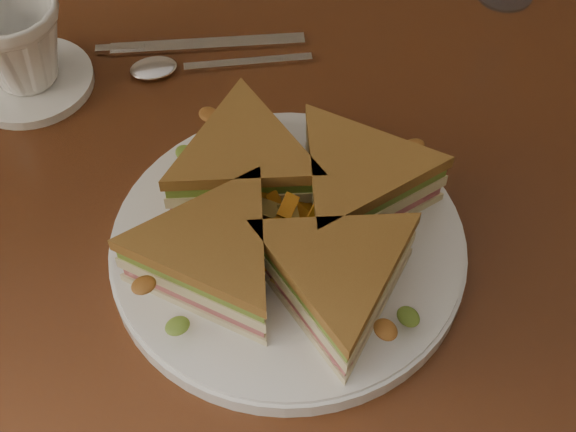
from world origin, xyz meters
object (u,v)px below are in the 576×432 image
at_px(sandwich_wedges, 288,220).
at_px(coffee_cup, 17,43).
at_px(spoon, 177,67).
at_px(knife, 194,46).
at_px(plate, 288,247).
at_px(table, 316,248).
at_px(saucer, 30,81).

height_order(sandwich_wedges, coffee_cup, coffee_cup).
distance_m(spoon, coffee_cup, 0.15).
relative_size(sandwich_wedges, knife, 1.48).
relative_size(knife, coffee_cup, 2.28).
bearing_deg(knife, plate, -74.27).
height_order(table, plate, plate).
bearing_deg(sandwich_wedges, knife, 96.54).
bearing_deg(saucer, plate, -52.52).
bearing_deg(plate, saucer, 127.48).
bearing_deg(spoon, saucer, -178.68).
distance_m(knife, saucer, 0.17).
bearing_deg(table, coffee_cup, 141.39).
relative_size(plate, spoon, 1.60).
height_order(table, coffee_cup, coffee_cup).
distance_m(knife, coffee_cup, 0.17).
bearing_deg(spoon, plate, -70.39).
xyz_separation_m(plate, spoon, (-0.05, 0.24, -0.00)).
distance_m(plate, sandwich_wedges, 0.04).
bearing_deg(saucer, spoon, -5.75).
bearing_deg(saucer, table, -38.61).
xyz_separation_m(plate, knife, (-0.03, 0.27, -0.01)).
bearing_deg(spoon, knife, 60.65).
xyz_separation_m(table, saucer, (-0.24, 0.19, 0.10)).
distance_m(table, plate, 0.13).
bearing_deg(plate, table, 55.17).
distance_m(table, spoon, 0.23).
bearing_deg(plate, knife, 96.54).
height_order(saucer, coffee_cup, coffee_cup).
bearing_deg(spoon, table, -54.05).
bearing_deg(sandwich_wedges, saucer, 127.48).
distance_m(table, knife, 0.24).
height_order(spoon, saucer, same).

